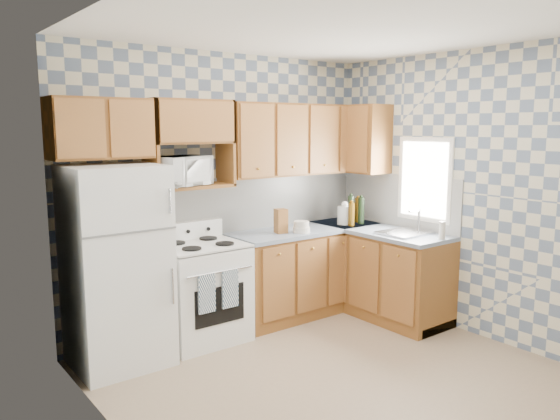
% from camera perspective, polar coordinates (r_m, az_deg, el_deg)
% --- Properties ---
extents(floor, '(3.40, 3.40, 0.00)m').
position_cam_1_polar(floor, '(4.64, 5.38, -16.66)').
color(floor, '#8E755C').
rests_on(floor, ground).
extents(back_wall, '(3.40, 0.02, 2.70)m').
position_cam_1_polar(back_wall, '(5.51, -5.81, 2.04)').
color(back_wall, slate).
rests_on(back_wall, ground).
extents(right_wall, '(0.02, 3.20, 2.70)m').
position_cam_1_polar(right_wall, '(5.54, 18.61, 1.67)').
color(right_wall, slate).
rests_on(right_wall, ground).
extents(backsplash_back, '(2.60, 0.02, 0.56)m').
position_cam_1_polar(backsplash_back, '(5.74, -2.33, 0.84)').
color(backsplash_back, silver).
rests_on(backsplash_back, back_wall).
extents(backsplash_right, '(0.02, 1.60, 0.56)m').
position_cam_1_polar(backsplash_right, '(6.03, 12.18, 1.03)').
color(backsplash_right, silver).
rests_on(backsplash_right, right_wall).
extents(refrigerator, '(0.75, 0.70, 1.68)m').
position_cam_1_polar(refrigerator, '(4.73, -16.72, -5.67)').
color(refrigerator, white).
rests_on(refrigerator, floor).
extents(stove_body, '(0.76, 0.65, 0.90)m').
position_cam_1_polar(stove_body, '(5.19, -8.21, -8.60)').
color(stove_body, white).
rests_on(stove_body, floor).
extents(cooktop, '(0.76, 0.65, 0.02)m').
position_cam_1_polar(cooktop, '(5.07, -8.32, -3.69)').
color(cooktop, silver).
rests_on(cooktop, stove_body).
extents(backguard, '(0.76, 0.08, 0.17)m').
position_cam_1_polar(backguard, '(5.29, -9.80, -2.16)').
color(backguard, white).
rests_on(backguard, cooktop).
extents(dish_towel_left, '(0.16, 0.02, 0.34)m').
position_cam_1_polar(dish_towel_left, '(4.80, -7.67, -8.65)').
color(dish_towel_left, navy).
rests_on(dish_towel_left, stove_body).
extents(dish_towel_right, '(0.16, 0.02, 0.34)m').
position_cam_1_polar(dish_towel_right, '(4.92, -5.24, -8.19)').
color(dish_towel_right, navy).
rests_on(dish_towel_right, stove_body).
extents(base_cabinets_back, '(1.75, 0.60, 0.88)m').
position_cam_1_polar(base_cabinets_back, '(5.92, 2.73, -6.43)').
color(base_cabinets_back, brown).
rests_on(base_cabinets_back, floor).
extents(base_cabinets_right, '(0.60, 1.60, 0.88)m').
position_cam_1_polar(base_cabinets_right, '(5.96, 10.12, -6.45)').
color(base_cabinets_right, brown).
rests_on(base_cabinets_right, floor).
extents(countertop_back, '(1.77, 0.63, 0.04)m').
position_cam_1_polar(countertop_back, '(5.81, 2.79, -2.06)').
color(countertop_back, slate).
rests_on(countertop_back, base_cabinets_back).
extents(countertop_right, '(0.63, 1.60, 0.04)m').
position_cam_1_polar(countertop_right, '(5.85, 10.21, -2.11)').
color(countertop_right, slate).
rests_on(countertop_right, base_cabinets_right).
extents(upper_cabinets_back, '(1.75, 0.33, 0.74)m').
position_cam_1_polar(upper_cabinets_back, '(5.82, 1.96, 7.38)').
color(upper_cabinets_back, brown).
rests_on(upper_cabinets_back, back_wall).
extents(upper_cabinets_fridge, '(0.82, 0.33, 0.50)m').
position_cam_1_polar(upper_cabinets_fridge, '(4.76, -18.30, 8.09)').
color(upper_cabinets_fridge, brown).
rests_on(upper_cabinets_fridge, back_wall).
extents(upper_cabinets_right, '(0.33, 0.70, 0.74)m').
position_cam_1_polar(upper_cabinets_right, '(6.16, 8.22, 7.37)').
color(upper_cabinets_right, brown).
rests_on(upper_cabinets_right, right_wall).
extents(microwave_shelf, '(0.80, 0.33, 0.03)m').
position_cam_1_polar(microwave_shelf, '(5.12, -9.33, 2.43)').
color(microwave_shelf, brown).
rests_on(microwave_shelf, back_wall).
extents(microwave, '(0.57, 0.46, 0.27)m').
position_cam_1_polar(microwave, '(5.05, -10.23, 4.04)').
color(microwave, white).
rests_on(microwave, microwave_shelf).
extents(sink, '(0.48, 0.40, 0.03)m').
position_cam_1_polar(sink, '(5.63, 12.88, -2.37)').
color(sink, '#B7B7BC').
rests_on(sink, countertop_right).
extents(window, '(0.02, 0.66, 0.86)m').
position_cam_1_polar(window, '(5.77, 14.87, 3.10)').
color(window, white).
rests_on(window, right_wall).
extents(bottle_0, '(0.07, 0.07, 0.31)m').
position_cam_1_polar(bottle_0, '(6.05, 7.41, 0.01)').
color(bottle_0, black).
rests_on(bottle_0, countertop_back).
extents(bottle_1, '(0.07, 0.07, 0.29)m').
position_cam_1_polar(bottle_1, '(6.08, 8.47, -0.07)').
color(bottle_1, black).
rests_on(bottle_1, countertop_back).
extents(bottle_2, '(0.07, 0.07, 0.27)m').
position_cam_1_polar(bottle_2, '(6.19, 8.13, -0.01)').
color(bottle_2, '#5F3D0B').
rests_on(bottle_2, countertop_back).
extents(bottle_3, '(0.07, 0.07, 0.25)m').
position_cam_1_polar(bottle_3, '(5.95, 7.47, -0.44)').
color(bottle_3, '#5F3D0B').
rests_on(bottle_3, countertop_back).
extents(knife_block, '(0.13, 0.13, 0.25)m').
position_cam_1_polar(knife_block, '(5.50, 0.10, -1.15)').
color(knife_block, brown).
rests_on(knife_block, countertop_back).
extents(electric_kettle, '(0.16, 0.16, 0.20)m').
position_cam_1_polar(electric_kettle, '(6.04, 6.76, -0.55)').
color(electric_kettle, white).
rests_on(electric_kettle, countertop_back).
extents(food_containers, '(0.18, 0.18, 0.12)m').
position_cam_1_polar(food_containers, '(5.54, 2.24, -1.77)').
color(food_containers, silver).
rests_on(food_containers, countertop_back).
extents(soap_bottle, '(0.06, 0.06, 0.17)m').
position_cam_1_polar(soap_bottle, '(5.43, 16.58, -2.05)').
color(soap_bottle, silver).
rests_on(soap_bottle, countertop_right).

